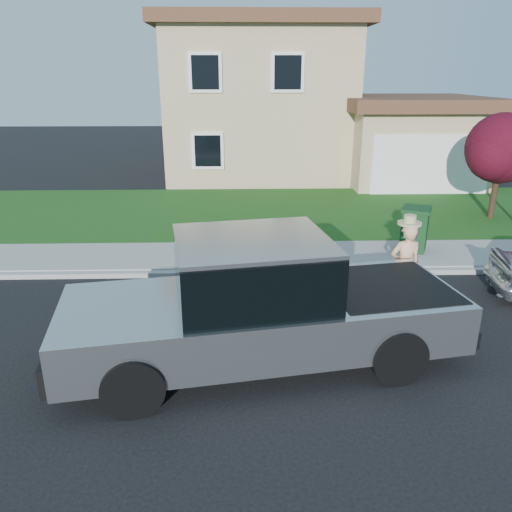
{
  "coord_description": "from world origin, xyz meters",
  "views": [
    {
      "loc": [
        -0.82,
        -8.15,
        4.52
      ],
      "look_at": [
        -0.56,
        0.96,
        1.2
      ],
      "focal_mm": 35.0,
      "sensor_mm": 36.0,
      "label": 1
    }
  ],
  "objects_px": {
    "trash_bin": "(415,228)",
    "pickup_truck": "(261,305)",
    "woman": "(405,264)",
    "ornamental_tree": "(502,152)"
  },
  "relations": [
    {
      "from": "trash_bin",
      "to": "pickup_truck",
      "type": "bearing_deg",
      "value": -105.43
    },
    {
      "from": "woman",
      "to": "pickup_truck",
      "type": "bearing_deg",
      "value": 25.48
    },
    {
      "from": "pickup_truck",
      "to": "ornamental_tree",
      "type": "height_order",
      "value": "ornamental_tree"
    },
    {
      "from": "pickup_truck",
      "to": "ornamental_tree",
      "type": "distance_m",
      "value": 11.58
    },
    {
      "from": "ornamental_tree",
      "to": "trash_bin",
      "type": "relative_size",
      "value": 2.93
    },
    {
      "from": "trash_bin",
      "to": "woman",
      "type": "bearing_deg",
      "value": -87.58
    },
    {
      "from": "pickup_truck",
      "to": "trash_bin",
      "type": "xyz_separation_m",
      "value": [
        4.23,
        5.09,
        -0.28
      ]
    },
    {
      "from": "woman",
      "to": "ornamental_tree",
      "type": "distance_m",
      "value": 8.13
    },
    {
      "from": "woman",
      "to": "trash_bin",
      "type": "relative_size",
      "value": 1.7
    },
    {
      "from": "pickup_truck",
      "to": "woman",
      "type": "relative_size",
      "value": 3.52
    }
  ]
}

